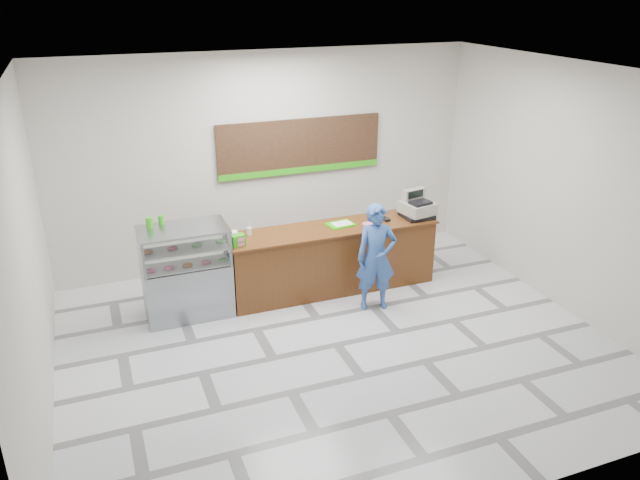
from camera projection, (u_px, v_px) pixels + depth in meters
name	position (u px, v px, depth m)	size (l,w,h in m)	color
floor	(337.00, 345.00, 8.26)	(7.00, 7.00, 0.00)	silver
back_wall	(268.00, 161.00, 10.17)	(7.00, 7.00, 0.00)	beige
ceiling	(341.00, 74.00, 6.92)	(7.00, 7.00, 0.00)	silver
sales_counter	(332.00, 258.00, 9.58)	(3.26, 0.76, 1.03)	#602E11
display_case	(186.00, 271.00, 8.78)	(1.22, 0.72, 1.33)	gray
menu_board	(300.00, 147.00, 10.25)	(2.80, 0.06, 0.90)	black
cash_register	(417.00, 207.00, 9.74)	(0.52, 0.54, 0.42)	black
card_terminal	(385.00, 219.00, 9.65)	(0.08, 0.17, 0.04)	black
serving_tray	(341.00, 224.00, 9.47)	(0.43, 0.34, 0.02)	#2AD504
napkin_box	(233.00, 235.00, 8.94)	(0.13, 0.13, 0.11)	white
straw_cup	(249.00, 231.00, 9.08)	(0.07, 0.07, 0.11)	silver
promo_box	(238.00, 240.00, 8.69)	(0.19, 0.13, 0.17)	#2DAB13
donut_decal	(367.00, 224.00, 9.51)	(0.16, 0.16, 0.00)	pink
green_cup_left	(149.00, 223.00, 8.52)	(0.10, 0.10, 0.15)	#2DAB13
green_cup_right	(161.00, 220.00, 8.66)	(0.08, 0.08, 0.12)	#2DAB13
customer	(376.00, 257.00, 8.94)	(0.58, 0.38, 1.59)	#30569F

